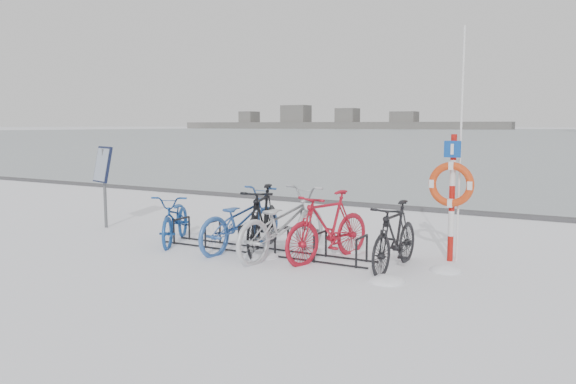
# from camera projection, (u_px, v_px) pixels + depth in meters

# --- Properties ---
(ground) EXTENTS (900.00, 900.00, 0.00)m
(ground) POSITION_uv_depth(u_px,v_px,m) (264.00, 252.00, 9.65)
(ground) COLOR white
(ground) RESTS_ON ground
(quay_edge) EXTENTS (400.00, 0.25, 0.10)m
(quay_edge) POSITION_uv_depth(u_px,v_px,m) (381.00, 206.00, 14.76)
(quay_edge) COLOR #3F3F42
(quay_edge) RESTS_ON ground
(bike_rack) EXTENTS (4.00, 0.48, 0.46)m
(bike_rack) POSITION_uv_depth(u_px,v_px,m) (264.00, 242.00, 9.63)
(bike_rack) COLOR black
(bike_rack) RESTS_ON ground
(info_board) EXTENTS (0.61, 0.39, 1.73)m
(info_board) POSITION_uv_depth(u_px,v_px,m) (103.00, 169.00, 11.80)
(info_board) COLOR #595B5E
(info_board) RESTS_ON ground
(lifebuoy_station) EXTENTS (0.71, 0.22, 3.70)m
(lifebuoy_station) POSITION_uv_depth(u_px,v_px,m) (452.00, 185.00, 8.83)
(lifebuoy_station) COLOR #A9130D
(lifebuoy_station) RESTS_ON ground
(shoreline) EXTENTS (180.00, 12.00, 9.50)m
(shoreline) POSITION_uv_depth(u_px,v_px,m) (326.00, 123.00, 293.75)
(shoreline) COLOR #4B4B4B
(shoreline) RESTS_ON ground
(bike_0) EXTENTS (1.40, 1.91, 0.95)m
(bike_0) POSITION_uv_depth(u_px,v_px,m) (176.00, 217.00, 10.45)
(bike_0) COLOR navy
(bike_0) RESTS_ON ground
(bike_1) EXTENTS (0.97, 2.17, 1.10)m
(bike_1) POSITION_uv_depth(u_px,v_px,m) (241.00, 218.00, 9.86)
(bike_1) COLOR #2E58A2
(bike_1) RESTS_ON ground
(bike_2) EXTENTS (1.09, 2.02, 1.17)m
(bike_2) POSITION_uv_depth(u_px,v_px,m) (263.00, 217.00, 9.75)
(bike_2) COLOR black
(bike_2) RESTS_ON ground
(bike_3) EXTENTS (1.13, 2.34, 1.18)m
(bike_3) POSITION_uv_depth(u_px,v_px,m) (282.00, 221.00, 9.30)
(bike_3) COLOR #B3B7BC
(bike_3) RESTS_ON ground
(bike_4) EXTENTS (1.09, 1.99, 1.15)m
(bike_4) POSITION_uv_depth(u_px,v_px,m) (328.00, 224.00, 9.07)
(bike_4) COLOR #A81425
(bike_4) RESTS_ON ground
(bike_5) EXTENTS (0.57, 1.79, 1.06)m
(bike_5) POSITION_uv_depth(u_px,v_px,m) (395.00, 234.00, 8.48)
(bike_5) COLOR black
(bike_5) RESTS_ON ground
(snow_drifts) EXTENTS (3.45, 2.03, 0.21)m
(snow_drifts) POSITION_uv_depth(u_px,v_px,m) (338.00, 261.00, 8.99)
(snow_drifts) COLOR white
(snow_drifts) RESTS_ON ground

